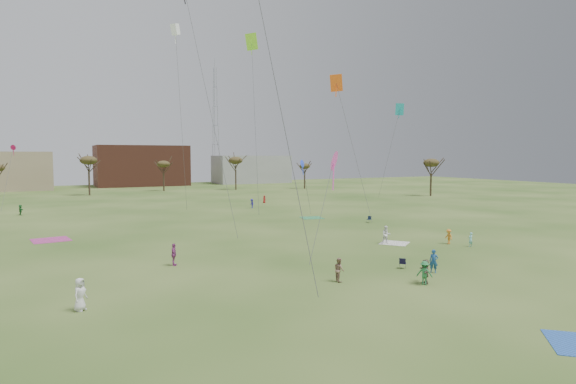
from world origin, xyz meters
name	(u,v)px	position (x,y,z in m)	size (l,w,h in m)	color
ground	(362,278)	(0.00, 0.00, 0.00)	(260.00, 260.00, 0.00)	#2B4C17
flyer_near_left	(80,294)	(-18.89, 1.20, 0.96)	(0.94, 0.61, 1.92)	silver
flyer_near_center	(425,273)	(2.78, -3.50, 0.83)	(1.07, 0.61, 1.66)	#2A7E43
flyer_near_right	(434,261)	(5.81, -1.21, 0.89)	(0.65, 0.42, 1.78)	#1D4B86
spectator_fore_b	(339,270)	(-2.07, -0.13, 0.85)	(0.83, 0.64, 1.70)	#977560
spectator_fore_c	(425,271)	(3.08, -3.26, 0.85)	(1.58, 0.50, 1.70)	brown
flyer_mid_b	(449,237)	(15.79, 7.09, 0.76)	(0.98, 0.56, 1.52)	orange
flyer_mid_c	(471,240)	(16.63, 5.04, 0.71)	(0.52, 0.34, 1.41)	#82D8D9
spectator_mid_d	(174,255)	(-11.38, 10.11, 0.91)	(1.07, 0.44, 1.82)	#9D4188
spectator_mid_e	(386,235)	(10.22, 10.06, 0.91)	(0.89, 0.69, 1.83)	white
flyer_far_a	(20,210)	(-24.17, 53.66, 0.79)	(1.46, 0.46, 1.57)	#257132
flyer_far_b	(264,199)	(16.23, 54.06, 0.72)	(0.70, 0.46, 1.43)	#A31C1E
flyer_far_c	(252,203)	(10.72, 46.92, 0.79)	(1.02, 0.59, 1.58)	navy
blanket_cream	(394,243)	(11.13, 9.85, 0.00)	(2.69, 2.69, 0.03)	silver
blanket_plum	(51,240)	(-20.27, 27.80, 0.00)	(3.65, 3.65, 0.03)	#B83886
blanket_olive	(312,218)	(13.47, 31.03, 0.00)	(3.03, 3.03, 0.03)	#338E54
camp_chair_center	(403,265)	(4.59, 0.90, 0.26)	(0.74, 0.74, 0.87)	black
camp_chair_right	(369,221)	(17.92, 23.38, 0.26)	(0.71, 0.69, 0.87)	#142037
kites_aloft	(229,42)	(-0.67, 25.96, 22.26)	(67.45, 64.33, 26.46)	black
tree_line	(137,164)	(-2.85, 79.12, 7.09)	(117.44, 49.32, 8.91)	#3A2B1E
building_brick	(141,166)	(5.00, 120.00, 6.00)	(26.00, 16.00, 12.00)	brown
building_grey	(251,169)	(40.00, 118.00, 4.50)	(24.00, 12.00, 9.00)	gray
radio_tower	(215,125)	(30.00, 125.00, 19.21)	(1.51, 1.72, 41.00)	#9EA3A8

